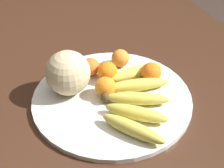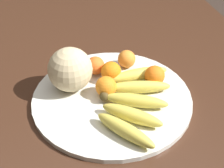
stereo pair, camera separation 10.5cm
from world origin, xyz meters
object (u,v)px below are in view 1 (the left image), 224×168
object	(u,v)px
orange_front_left	(120,58)
orange_front_right	(151,72)
melon	(68,73)
orange_mid_center	(91,67)
fruit_bowl	(112,99)
banana_bunch	(135,98)
orange_back_left	(107,72)
orange_back_right	(105,87)
kitchen_table	(121,112)

from	to	relation	value
orange_front_left	orange_front_right	bearing A→B (deg)	25.39
melon	orange_front_left	size ratio (longest dim) A/B	2.31
orange_mid_center	orange_front_left	bearing A→B (deg)	92.14
fruit_bowl	banana_bunch	xyz separation A→B (m)	(0.05, 0.05, 0.03)
melon	orange_back_left	distance (m)	0.13
melon	orange_front_left	distance (m)	0.20
orange_front_left	orange_back_left	distance (m)	0.08
fruit_bowl	orange_back_left	distance (m)	0.09
orange_back_right	fruit_bowl	bearing A→B (deg)	35.97
orange_back_left	melon	bearing A→B (deg)	-90.50
banana_bunch	melon	bearing A→B (deg)	167.13
orange_front_left	kitchen_table	bearing A→B (deg)	-23.55
kitchen_table	melon	size ratio (longest dim) A/B	11.89
orange_front_left	orange_front_right	world-z (taller)	orange_front_right
banana_bunch	orange_mid_center	bearing A→B (deg)	137.79
banana_bunch	orange_front_right	distance (m)	0.12
orange_mid_center	orange_back_right	size ratio (longest dim) A/B	0.93
banana_bunch	orange_front_left	xyz separation A→B (m)	(-0.18, 0.04, 0.01)
kitchen_table	orange_front_right	xyz separation A→B (m)	(-0.00, 0.10, 0.13)
fruit_bowl	orange_front_right	size ratio (longest dim) A/B	7.66
orange_front_right	orange_back_left	xyz separation A→B (m)	(-0.05, -0.12, 0.00)
fruit_bowl	orange_back_right	world-z (taller)	orange_back_right
kitchen_table	fruit_bowl	distance (m)	0.10
banana_bunch	orange_back_right	size ratio (longest dim) A/B	5.19
fruit_bowl	orange_mid_center	xyz separation A→B (m)	(-0.13, -0.01, 0.03)
orange_front_right	orange_mid_center	size ratio (longest dim) A/B	1.07
orange_back_right	melon	bearing A→B (deg)	-126.21
orange_front_left	orange_front_right	distance (m)	0.12
banana_bunch	orange_mid_center	xyz separation A→B (m)	(-0.18, -0.06, 0.01)
banana_bunch	orange_front_right	xyz separation A→B (m)	(-0.08, 0.09, 0.01)
banana_bunch	kitchen_table	bearing A→B (deg)	122.83
fruit_bowl	orange_front_left	xyz separation A→B (m)	(-0.13, 0.09, 0.04)
fruit_bowl	orange_back_left	world-z (taller)	orange_back_left
orange_back_right	banana_bunch	bearing A→B (deg)	41.69
orange_front_right	orange_back_right	bearing A→B (deg)	-86.78
banana_bunch	orange_back_right	bearing A→B (deg)	160.54
banana_bunch	fruit_bowl	bearing A→B (deg)	162.29
orange_back_left	orange_mid_center	bearing A→B (deg)	-142.79
kitchen_table	orange_back_left	xyz separation A→B (m)	(-0.06, -0.02, 0.13)
kitchen_table	melon	distance (m)	0.22
orange_back_left	orange_back_right	world-z (taller)	same
orange_front_right	orange_mid_center	world-z (taller)	orange_front_right
orange_front_right	orange_mid_center	distance (m)	0.18
fruit_bowl	orange_front_right	distance (m)	0.15
kitchen_table	orange_mid_center	size ratio (longest dim) A/B	27.54
orange_back_left	orange_back_right	size ratio (longest dim) A/B	1.01
orange_mid_center	kitchen_table	bearing A→B (deg)	28.22
orange_back_left	fruit_bowl	bearing A→B (deg)	-15.65
orange_mid_center	orange_back_right	bearing A→B (deg)	0.29
orange_mid_center	orange_back_left	xyz separation A→B (m)	(0.05, 0.04, 0.00)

